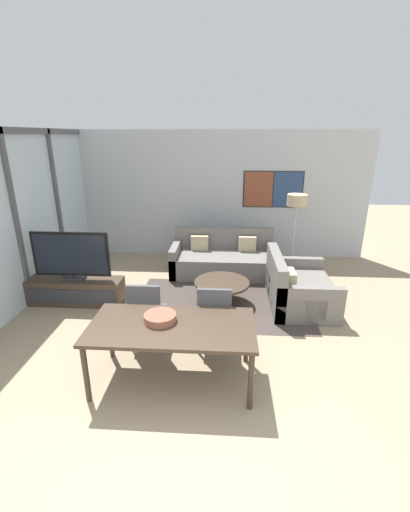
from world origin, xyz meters
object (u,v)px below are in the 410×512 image
object	(u,v)px
sofa_main	(223,259)
fruit_bowl	(160,317)
tv_console	(76,291)
coffee_table	(222,287)
sofa_side	(295,289)
floor_lamp	(297,205)
dining_table	(172,330)
dining_chair_left	(147,310)
dining_chair_centre	(215,314)
television	(71,256)

from	to	relation	value
sofa_main	fruit_bowl	size ratio (longest dim) A/B	5.75
tv_console	coffee_table	size ratio (longest dim) A/B	1.73
sofa_main	sofa_side	xyz separation A→B (m)	(1.22, -1.37, -0.00)
floor_lamp	tv_console	bearing A→B (deg)	-156.93
sofa_side	dining_table	distance (m)	2.67
sofa_main	coffee_table	distance (m)	1.42
tv_console	dining_chair_left	size ratio (longest dim) A/B	1.70
dining_chair_centre	fruit_bowl	world-z (taller)	dining_chair_centre
coffee_table	tv_console	bearing A→B (deg)	-176.93
television	fruit_bowl	world-z (taller)	television
sofa_side	fruit_bowl	bearing A→B (deg)	135.66
dining_table	floor_lamp	world-z (taller)	floor_lamp
dining_chair_centre	sofa_side	bearing A→B (deg)	46.54
television	dining_table	xyz separation A→B (m)	(1.93, -1.81, -0.18)
sofa_main	dining_table	bearing A→B (deg)	-98.80
coffee_table	fruit_bowl	xyz separation A→B (m)	(-0.66, -1.87, 0.47)
television	fruit_bowl	size ratio (longest dim) A/B	3.50
tv_console	floor_lamp	world-z (taller)	floor_lamp
dining_chair_left	coffee_table	bearing A→B (deg)	52.54
sofa_side	dining_table	size ratio (longest dim) A/B	0.77
sofa_side	dining_table	xyz separation A→B (m)	(-1.74, -2.00, 0.38)
dining_table	dining_chair_left	world-z (taller)	dining_chair_left
sofa_side	tv_console	bearing A→B (deg)	92.88
sofa_side	dining_table	world-z (taller)	sofa_side
dining_chair_left	fruit_bowl	xyz separation A→B (m)	(0.31, -0.61, 0.25)
television	floor_lamp	size ratio (longest dim) A/B	0.79
dining_chair_left	sofa_main	bearing A→B (deg)	70.17
sofa_side	coffee_table	world-z (taller)	sofa_side
sofa_main	floor_lamp	xyz separation A→B (m)	(1.42, 0.09, 1.12)
dining_table	dining_chair_left	xyz separation A→B (m)	(-0.45, 0.68, -0.14)
tv_console	dining_chair_left	world-z (taller)	dining_chair_left
dining_table	dining_chair_left	distance (m)	0.83
coffee_table	dining_chair_centre	world-z (taller)	dining_chair_centre
dining_table	dining_chair_left	bearing A→B (deg)	123.30
coffee_table	dining_chair_left	world-z (taller)	dining_chair_left
tv_console	sofa_side	xyz separation A→B (m)	(3.66, 0.18, 0.06)
sofa_side	dining_table	bearing A→B (deg)	138.98
television	floor_lamp	distance (m)	4.23
coffee_table	fruit_bowl	bearing A→B (deg)	-109.52
tv_console	television	size ratio (longest dim) A/B	1.25
dining_chair_left	dining_chair_centre	size ratio (longest dim) A/B	1.00
fruit_bowl	floor_lamp	distance (m)	4.02
sofa_main	dining_table	world-z (taller)	sofa_main
television	sofa_side	distance (m)	3.71
sofa_main	dining_chair_left	bearing A→B (deg)	-109.83
sofa_main	dining_chair_centre	size ratio (longest dim) A/B	2.23
sofa_side	dining_chair_centre	size ratio (longest dim) A/B	1.52
television	dining_chair_centre	xyz separation A→B (m)	(2.37, -1.18, -0.32)
tv_console	sofa_main	distance (m)	2.90
fruit_bowl	floor_lamp	size ratio (longest dim) A/B	0.22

